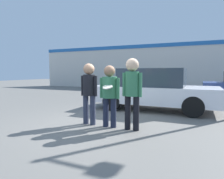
# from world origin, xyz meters

# --- Properties ---
(ground_plane) EXTENTS (56.00, 56.00, 0.00)m
(ground_plane) POSITION_xyz_m (0.00, 0.00, 0.00)
(ground_plane) COLOR #66635E
(storefront_building) EXTENTS (24.00, 0.22, 3.76)m
(storefront_building) POSITION_xyz_m (0.00, 11.76, 1.91)
(storefront_building) COLOR silver
(storefront_building) RESTS_ON ground
(person_left) EXTENTS (0.49, 0.32, 1.68)m
(person_left) POSITION_xyz_m (-0.25, -0.15, 0.99)
(person_left) COLOR #2D3347
(person_left) RESTS_ON ground
(person_middle_with_frisbee) EXTENTS (0.56, 0.58, 1.62)m
(person_middle_with_frisbee) POSITION_xyz_m (0.37, -0.17, 0.97)
(person_middle_with_frisbee) COLOR #1E2338
(person_middle_with_frisbee) RESTS_ON ground
(person_right) EXTENTS (0.50, 0.33, 1.78)m
(person_right) POSITION_xyz_m (1.00, -0.19, 1.07)
(person_right) COLOR black
(person_right) RESTS_ON ground
(parked_car_near) EXTENTS (4.55, 1.95, 1.58)m
(parked_car_near) POSITION_xyz_m (0.90, 2.76, 0.79)
(parked_car_near) COLOR silver
(parked_car_near) RESTS_ON ground
(shrub) EXTENTS (1.10, 1.10, 1.10)m
(shrub) POSITION_xyz_m (-3.27, 11.02, 0.55)
(shrub) COLOR #387A3D
(shrub) RESTS_ON ground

